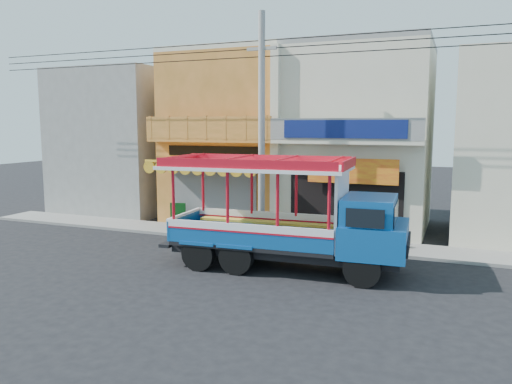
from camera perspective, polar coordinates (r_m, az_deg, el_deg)
ground at (r=16.83m, az=-0.31°, el=-8.58°), size 90.00×90.00×0.00m
sidewalk at (r=20.45m, az=3.97°, el=-5.49°), size 30.00×2.00×0.12m
shophouse_left at (r=25.06m, az=-1.87°, el=6.30°), size 6.00×7.50×8.24m
shophouse_right at (r=23.29m, az=11.84°, el=6.03°), size 6.00×6.75×8.24m
party_pilaster at (r=21.05m, az=2.19°, el=5.74°), size 0.35×0.30×8.00m
filler_building_left at (r=28.65m, az=-14.80°, el=5.61°), size 6.00×6.00×7.60m
utility_pole at (r=19.54m, az=1.06°, el=8.62°), size 28.00×0.26×9.00m
songthaew_truck at (r=16.08m, az=5.20°, el=-2.89°), size 8.00×3.00×3.67m
green_sign at (r=22.93m, az=-8.90°, el=-2.80°), size 0.71×0.47×1.09m
potted_plant_a at (r=19.63m, az=10.50°, el=-4.46°), size 1.20×1.20×1.01m
potted_plant_b at (r=19.34m, az=13.68°, el=-4.69°), size 0.64×0.70×1.04m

